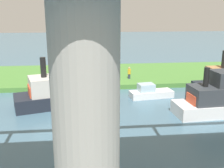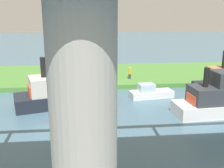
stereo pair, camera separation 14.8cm
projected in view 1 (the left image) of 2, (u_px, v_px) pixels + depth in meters
ground_plane at (94, 90)px, 29.41m from camera, size 160.00×160.00×0.00m
grassy_bank at (92, 75)px, 35.11m from camera, size 80.00×12.00×0.50m
bridge_pylon at (86, 124)px, 9.73m from camera, size 2.40×2.40×8.84m
person_on_bank at (129, 73)px, 32.19m from camera, size 0.43×0.43×1.39m
mooring_post at (49, 80)px, 29.60m from camera, size 0.20×0.20×1.03m
motorboat_white at (68, 86)px, 24.77m from camera, size 9.18×5.21×4.45m
houseboat_blue at (150, 92)px, 26.89m from camera, size 4.40×2.10×1.41m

